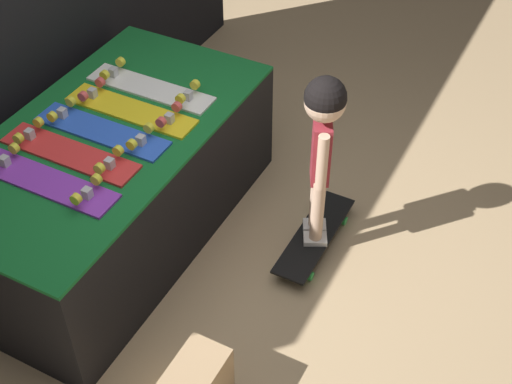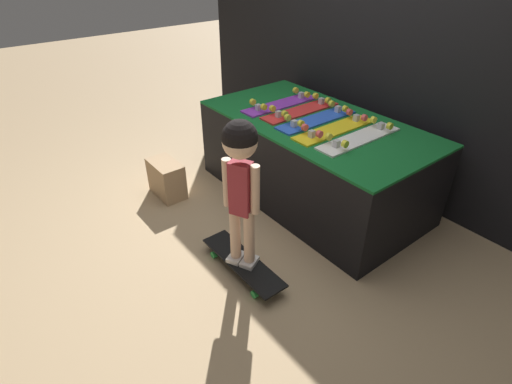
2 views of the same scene
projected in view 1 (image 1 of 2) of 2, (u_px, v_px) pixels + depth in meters
ground_plane at (224, 272)px, 3.94m from camera, size 16.00×16.00×0.00m
display_rack at (111, 184)px, 3.94m from camera, size 1.95×1.02×0.72m
skateboard_purple_on_rack at (46, 180)px, 3.39m from camera, size 0.18×0.76×0.09m
skateboard_red_on_rack at (69, 152)px, 3.55m from camera, size 0.18×0.76×0.09m
skateboard_blue_on_rack at (101, 130)px, 3.68m from camera, size 0.18×0.76×0.09m
skateboard_yellow_on_rack at (131, 109)px, 3.82m from camera, size 0.18×0.76×0.09m
skateboard_white_on_rack at (150, 87)px, 3.97m from camera, size 0.18×0.76×0.09m
skateboard_on_floor at (314, 236)px, 4.04m from camera, size 0.73×0.20×0.09m
child at (323, 132)px, 3.54m from camera, size 0.23×0.21×1.04m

